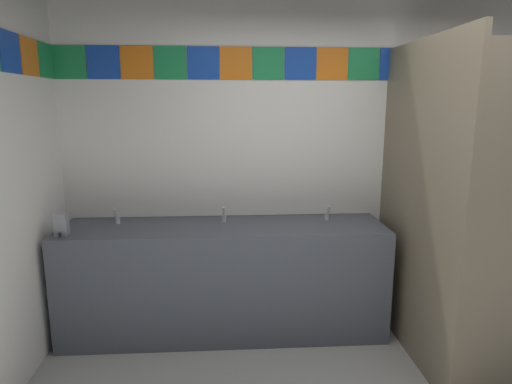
% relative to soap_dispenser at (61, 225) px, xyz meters
% --- Properties ---
extents(wall_back, '(4.36, 0.09, 2.87)m').
position_rel_soap_dispenser_xyz_m(wall_back, '(2.03, 0.54, 0.48)').
color(wall_back, white).
rests_on(wall_back, ground_plane).
extents(vanity_counter, '(2.50, 0.62, 0.88)m').
position_rel_soap_dispenser_xyz_m(vanity_counter, '(1.15, 0.19, -0.51)').
color(vanity_counter, '#4C515B').
rests_on(vanity_counter, ground_plane).
extents(faucet_left, '(0.04, 0.10, 0.14)m').
position_rel_soap_dispenser_xyz_m(faucet_left, '(0.32, 0.28, -0.03)').
color(faucet_left, silver).
rests_on(faucet_left, vanity_counter).
extents(faucet_center, '(0.04, 0.10, 0.14)m').
position_rel_soap_dispenser_xyz_m(faucet_center, '(1.15, 0.28, -0.03)').
color(faucet_center, silver).
rests_on(faucet_center, vanity_counter).
extents(faucet_right, '(0.04, 0.10, 0.14)m').
position_rel_soap_dispenser_xyz_m(faucet_right, '(1.99, 0.28, -0.03)').
color(faucet_right, silver).
rests_on(faucet_right, vanity_counter).
extents(soap_dispenser, '(0.09, 0.09, 0.16)m').
position_rel_soap_dispenser_xyz_m(soap_dispenser, '(0.00, 0.00, 0.00)').
color(soap_dispenser, gray).
rests_on(soap_dispenser, vanity_counter).
extents(stall_divider, '(0.92, 1.33, 2.24)m').
position_rel_soap_dispenser_xyz_m(stall_divider, '(2.69, -0.42, 0.16)').
color(stall_divider, '#726651').
rests_on(stall_divider, ground_plane).
extents(toilet, '(0.39, 0.49, 0.74)m').
position_rel_soap_dispenser_xyz_m(toilet, '(2.98, 0.08, -0.65)').
color(toilet, white).
rests_on(toilet, ground_plane).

